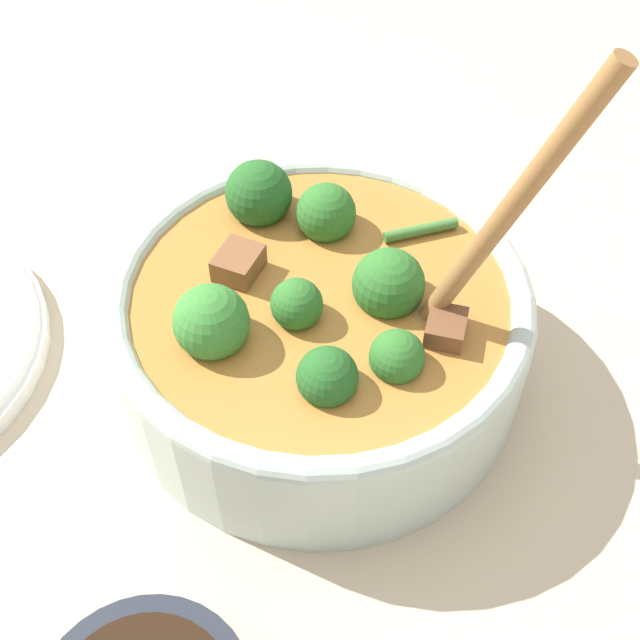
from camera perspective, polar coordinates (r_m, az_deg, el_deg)
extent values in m
plane|color=#C6B293|center=(0.54, 0.00, -3.69)|extent=(4.00, 4.00, 0.00)
cylinder|color=#B2C6BC|center=(0.51, 0.00, -1.11)|extent=(0.26, 0.26, 0.08)
torus|color=#B2C6BC|center=(0.48, 0.00, 1.77)|extent=(0.26, 0.26, 0.02)
cylinder|color=#B27533|center=(0.50, 0.00, 0.13)|extent=(0.23, 0.23, 0.05)
sphere|color=#2D6B28|center=(0.46, -2.15, 1.40)|extent=(0.03, 0.03, 0.03)
cylinder|color=#6B9956|center=(0.48, -2.07, -0.40)|extent=(0.01, 0.01, 0.01)
sphere|color=#387F33|center=(0.45, -7.73, -0.15)|extent=(0.04, 0.04, 0.04)
cylinder|color=#6B9956|center=(0.48, -7.35, -2.65)|extent=(0.02, 0.02, 0.02)
sphere|color=#235B23|center=(0.43, 0.52, -4.07)|extent=(0.03, 0.03, 0.03)
cylinder|color=#6B9956|center=(0.45, 0.50, -5.96)|extent=(0.01, 0.01, 0.02)
sphere|color=#2D6B28|center=(0.44, 5.49, -2.62)|extent=(0.03, 0.03, 0.03)
cylinder|color=#6B9956|center=(0.46, 5.29, -4.38)|extent=(0.01, 0.01, 0.01)
sphere|color=#2D6B28|center=(0.47, 4.89, 2.55)|extent=(0.04, 0.04, 0.04)
cylinder|color=#6B9956|center=(0.50, 4.66, 0.04)|extent=(0.02, 0.02, 0.02)
sphere|color=#2D6B28|center=(0.52, 0.43, 7.62)|extent=(0.04, 0.04, 0.04)
cylinder|color=#6B9956|center=(0.53, 0.41, 5.35)|extent=(0.01, 0.01, 0.02)
sphere|color=#235B23|center=(0.53, -4.38, 8.96)|extent=(0.04, 0.04, 0.04)
cylinder|color=#6B9956|center=(0.55, -4.19, 6.40)|extent=(0.02, 0.02, 0.02)
cube|color=brown|center=(0.49, -5.79, 3.81)|extent=(0.03, 0.03, 0.02)
cube|color=brown|center=(0.46, 8.90, -0.77)|extent=(0.03, 0.03, 0.02)
cylinder|color=#3D7533|center=(0.52, 7.18, 6.38)|extent=(0.03, 0.04, 0.01)
ellipsoid|color=olive|center=(0.48, 7.50, 0.03)|extent=(0.04, 0.03, 0.01)
cylinder|color=olive|center=(0.41, 13.18, 7.44)|extent=(0.08, 0.04, 0.19)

